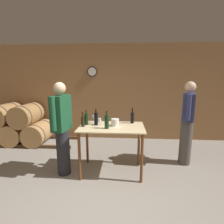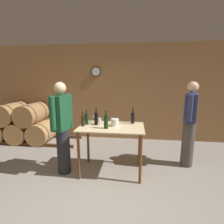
{
  "view_description": "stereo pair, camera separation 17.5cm",
  "coord_description": "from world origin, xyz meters",
  "px_view_note": "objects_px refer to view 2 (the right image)",
  "views": [
    {
      "loc": [
        0.38,
        -2.2,
        1.8
      ],
      "look_at": [
        0.16,
        0.98,
        1.15
      ],
      "focal_mm": 28.0,
      "sensor_mm": 36.0,
      "label": 1
    },
    {
      "loc": [
        0.56,
        -2.19,
        1.8
      ],
      "look_at": [
        0.16,
        0.98,
        1.15
      ],
      "focal_mm": 28.0,
      "sensor_mm": 36.0,
      "label": 2
    }
  ],
  "objects_px": {
    "wine_bottle_left": "(87,119)",
    "wine_bottle_far_right": "(133,118)",
    "wine_bottle_right": "(106,122)",
    "wine_bottle_center": "(96,118)",
    "wine_bottle_far_left": "(83,121)",
    "ice_bucket": "(115,122)",
    "person_host": "(62,126)",
    "wine_glass_near_left": "(95,117)",
    "wine_glass_near_center": "(100,120)",
    "person_visitor_with_scarf": "(190,123)"
  },
  "relations": [
    {
      "from": "wine_glass_near_left",
      "to": "wine_glass_near_center",
      "type": "bearing_deg",
      "value": -56.74
    },
    {
      "from": "wine_glass_near_center",
      "to": "ice_bucket",
      "type": "xyz_separation_m",
      "value": [
        0.29,
        0.0,
        -0.04
      ]
    },
    {
      "from": "wine_glass_near_left",
      "to": "wine_glass_near_center",
      "type": "xyz_separation_m",
      "value": [
        0.15,
        -0.22,
        -0.0
      ]
    },
    {
      "from": "wine_bottle_left",
      "to": "wine_bottle_center",
      "type": "xyz_separation_m",
      "value": [
        0.18,
        0.03,
        0.01
      ]
    },
    {
      "from": "wine_bottle_right",
      "to": "wine_glass_near_center",
      "type": "bearing_deg",
      "value": 129.51
    },
    {
      "from": "wine_bottle_center",
      "to": "wine_glass_near_center",
      "type": "distance_m",
      "value": 0.11
    },
    {
      "from": "wine_bottle_far_left",
      "to": "wine_glass_near_center",
      "type": "relative_size",
      "value": 1.91
    },
    {
      "from": "wine_bottle_center",
      "to": "person_host",
      "type": "relative_size",
      "value": 0.18
    },
    {
      "from": "wine_bottle_left",
      "to": "wine_bottle_far_right",
      "type": "height_order",
      "value": "wine_bottle_far_right"
    },
    {
      "from": "wine_bottle_left",
      "to": "wine_bottle_far_right",
      "type": "relative_size",
      "value": 0.94
    },
    {
      "from": "wine_glass_near_center",
      "to": "wine_bottle_center",
      "type": "bearing_deg",
      "value": 137.88
    },
    {
      "from": "wine_bottle_center",
      "to": "wine_bottle_right",
      "type": "relative_size",
      "value": 0.96
    },
    {
      "from": "ice_bucket",
      "to": "person_visitor_with_scarf",
      "type": "bearing_deg",
      "value": 15.02
    },
    {
      "from": "person_host",
      "to": "wine_glass_near_center",
      "type": "bearing_deg",
      "value": 14.7
    },
    {
      "from": "wine_bottle_left",
      "to": "person_visitor_with_scarf",
      "type": "xyz_separation_m",
      "value": [
        1.99,
        0.35,
        -0.11
      ]
    },
    {
      "from": "wine_bottle_far_left",
      "to": "wine_bottle_left",
      "type": "xyz_separation_m",
      "value": [
        0.04,
        0.13,
        0.01
      ]
    },
    {
      "from": "wine_bottle_far_left",
      "to": "wine_bottle_far_right",
      "type": "height_order",
      "value": "wine_bottle_far_right"
    },
    {
      "from": "wine_glass_near_left",
      "to": "wine_bottle_center",
      "type": "bearing_deg",
      "value": -65.98
    },
    {
      "from": "wine_bottle_right",
      "to": "ice_bucket",
      "type": "xyz_separation_m",
      "value": [
        0.14,
        0.19,
        -0.06
      ]
    },
    {
      "from": "wine_bottle_left",
      "to": "wine_bottle_far_right",
      "type": "bearing_deg",
      "value": 11.34
    },
    {
      "from": "wine_bottle_far_left",
      "to": "wine_bottle_right",
      "type": "bearing_deg",
      "value": -12.22
    },
    {
      "from": "wine_bottle_right",
      "to": "person_host",
      "type": "relative_size",
      "value": 0.18
    },
    {
      "from": "wine_bottle_far_left",
      "to": "wine_glass_near_center",
      "type": "xyz_separation_m",
      "value": [
        0.3,
        0.09,
        0.0
      ]
    },
    {
      "from": "wine_bottle_far_right",
      "to": "wine_glass_near_left",
      "type": "distance_m",
      "value": 0.76
    },
    {
      "from": "wine_bottle_left",
      "to": "wine_glass_near_center",
      "type": "height_order",
      "value": "wine_bottle_left"
    },
    {
      "from": "wine_bottle_far_left",
      "to": "person_host",
      "type": "bearing_deg",
      "value": -166.8
    },
    {
      "from": "wine_bottle_left",
      "to": "wine_bottle_center",
      "type": "height_order",
      "value": "wine_bottle_center"
    },
    {
      "from": "wine_glass_near_left",
      "to": "wine_glass_near_center",
      "type": "distance_m",
      "value": 0.26
    },
    {
      "from": "wine_glass_near_center",
      "to": "wine_bottle_far_left",
      "type": "bearing_deg",
      "value": -163.47
    },
    {
      "from": "wine_bottle_far_right",
      "to": "ice_bucket",
      "type": "xyz_separation_m",
      "value": [
        -0.32,
        -0.21,
        -0.05
      ]
    },
    {
      "from": "wine_bottle_far_left",
      "to": "wine_bottle_left",
      "type": "bearing_deg",
      "value": 73.69
    },
    {
      "from": "person_host",
      "to": "person_visitor_with_scarf",
      "type": "bearing_deg",
      "value": 13.2
    },
    {
      "from": "wine_bottle_center",
      "to": "ice_bucket",
      "type": "xyz_separation_m",
      "value": [
        0.37,
        -0.07,
        -0.05
      ]
    },
    {
      "from": "wine_glass_near_left",
      "to": "ice_bucket",
      "type": "xyz_separation_m",
      "value": [
        0.43,
        -0.22,
        -0.04
      ]
    },
    {
      "from": "wine_bottle_right",
      "to": "wine_bottle_center",
      "type": "bearing_deg",
      "value": 132.06
    },
    {
      "from": "wine_glass_near_center",
      "to": "person_host",
      "type": "relative_size",
      "value": 0.08
    },
    {
      "from": "wine_glass_near_left",
      "to": "person_host",
      "type": "bearing_deg",
      "value": -142.63
    },
    {
      "from": "wine_glass_near_left",
      "to": "person_visitor_with_scarf",
      "type": "relative_size",
      "value": 0.08
    },
    {
      "from": "wine_bottle_far_left",
      "to": "wine_bottle_center",
      "type": "bearing_deg",
      "value": 35.99
    },
    {
      "from": "wine_glass_near_left",
      "to": "wine_bottle_far_right",
      "type": "bearing_deg",
      "value": -0.52
    },
    {
      "from": "wine_bottle_left",
      "to": "ice_bucket",
      "type": "relative_size",
      "value": 1.95
    },
    {
      "from": "person_visitor_with_scarf",
      "to": "wine_glass_near_left",
      "type": "bearing_deg",
      "value": -174.91
    },
    {
      "from": "wine_glass_near_center",
      "to": "wine_bottle_right",
      "type": "bearing_deg",
      "value": -50.49
    },
    {
      "from": "wine_bottle_center",
      "to": "person_visitor_with_scarf",
      "type": "relative_size",
      "value": 0.18
    },
    {
      "from": "wine_bottle_left",
      "to": "person_host",
      "type": "relative_size",
      "value": 0.17
    },
    {
      "from": "wine_bottle_left",
      "to": "wine_glass_near_left",
      "type": "xyz_separation_m",
      "value": [
        0.11,
        0.18,
        -0.01
      ]
    },
    {
      "from": "wine_bottle_left",
      "to": "person_visitor_with_scarf",
      "type": "distance_m",
      "value": 2.03
    },
    {
      "from": "person_host",
      "to": "wine_bottle_center",
      "type": "bearing_deg",
      "value": 22.67
    },
    {
      "from": "wine_glass_near_left",
      "to": "person_visitor_with_scarf",
      "type": "xyz_separation_m",
      "value": [
        1.88,
        0.17,
        -0.1
      ]
    },
    {
      "from": "wine_bottle_right",
      "to": "ice_bucket",
      "type": "bearing_deg",
      "value": 53.61
    }
  ]
}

